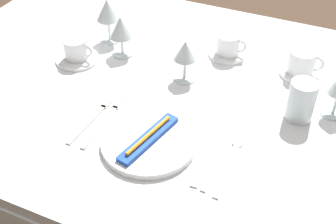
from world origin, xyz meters
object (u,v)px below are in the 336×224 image
object	(u,v)px
dinner_plate	(149,143)
drink_tumbler	(301,101)
coffee_cup_right	(302,62)
fork_inner	(92,118)
coffee_cup_left	(76,49)
spoon_soup	(224,154)
toothbrush_package	(149,138)
wine_glass_right	(185,53)
dinner_knife	(207,158)
spoon_dessert	(231,159)
wine_glass_far	(108,12)
coffee_cup_far	(229,44)
wine_glass_centre	(121,29)
fork_outer	(105,121)

from	to	relation	value
dinner_plate	drink_tumbler	world-z (taller)	drink_tumbler
coffee_cup_right	fork_inner	bearing A→B (deg)	-136.72
coffee_cup_left	coffee_cup_right	size ratio (longest dim) A/B	0.92
spoon_soup	coffee_cup_left	size ratio (longest dim) A/B	2.16
toothbrush_package	wine_glass_right	bearing A→B (deg)	95.49
fork_inner	dinner_knife	bearing A→B (deg)	-2.56
spoon_dessert	wine_glass_far	size ratio (longest dim) A/B	1.42
spoon_dessert	wine_glass_right	world-z (taller)	wine_glass_right
wine_glass_right	wine_glass_far	bearing A→B (deg)	161.74
coffee_cup_far	wine_glass_centre	world-z (taller)	wine_glass_centre
coffee_cup_right	wine_glass_far	xyz separation A→B (m)	(-0.64, -0.06, 0.06)
dinner_plate	wine_glass_far	bearing A→B (deg)	130.25
coffee_cup_left	drink_tumbler	world-z (taller)	drink_tumbler
fork_outer	coffee_cup_left	distance (m)	0.33
fork_inner	wine_glass_centre	distance (m)	0.35
spoon_soup	wine_glass_right	size ratio (longest dim) A/B	1.63
drink_tumbler	dinner_knife	bearing A→B (deg)	-123.94
fork_inner	coffee_cup_right	xyz separation A→B (m)	(0.47, 0.45, 0.04)
fork_inner	drink_tumbler	bearing A→B (deg)	25.03
dinner_knife	spoon_soup	distance (m)	0.04
wine_glass_right	drink_tumbler	size ratio (longest dim) A/B	1.15
coffee_cup_far	wine_glass_right	world-z (taller)	wine_glass_right
dinner_knife	spoon_dessert	size ratio (longest dim) A/B	0.97
fork_outer	coffee_cup_left	world-z (taller)	coffee_cup_left
coffee_cup_far	wine_glass_centre	size ratio (longest dim) A/B	0.73
fork_inner	coffee_cup_far	distance (m)	0.52
fork_inner	coffee_cup_right	bearing A→B (deg)	43.28
wine_glass_right	wine_glass_far	xyz separation A→B (m)	(-0.32, 0.11, 0.02)
coffee_cup_left	drink_tumbler	distance (m)	0.71
fork_inner	spoon_dessert	xyz separation A→B (m)	(0.39, 0.01, 0.00)
dinner_knife	spoon_dessert	distance (m)	0.06
wine_glass_centre	wine_glass_right	bearing A→B (deg)	-11.18
fork_outer	spoon_dessert	xyz separation A→B (m)	(0.36, 0.00, 0.00)
wine_glass_centre	wine_glass_far	xyz separation A→B (m)	(-0.08, 0.06, 0.02)
coffee_cup_left	wine_glass_right	distance (m)	0.36
spoon_dessert	wine_glass_centre	size ratio (longest dim) A/B	1.60
wine_glass_centre	wine_glass_far	world-z (taller)	wine_glass_far
dinner_knife	coffee_cup_far	world-z (taller)	coffee_cup_far
toothbrush_package	fork_inner	size ratio (longest dim) A/B	1.03
spoon_soup	coffee_cup_left	world-z (taller)	coffee_cup_left
fork_outer	drink_tumbler	xyz separation A→B (m)	(0.47, 0.23, 0.06)
coffee_cup_left	wine_glass_centre	world-z (taller)	wine_glass_centre
fork_inner	coffee_cup_left	distance (m)	0.31
dinner_plate	coffee_cup_right	size ratio (longest dim) A/B	2.26
spoon_dessert	drink_tumbler	world-z (taller)	drink_tumbler
fork_outer	spoon_soup	size ratio (longest dim) A/B	1.00
spoon_soup	fork_outer	bearing A→B (deg)	-178.30
spoon_soup	wine_glass_centre	distance (m)	0.56
dinner_knife	drink_tumbler	distance (m)	0.31
wine_glass_far	drink_tumbler	bearing A→B (deg)	-12.26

